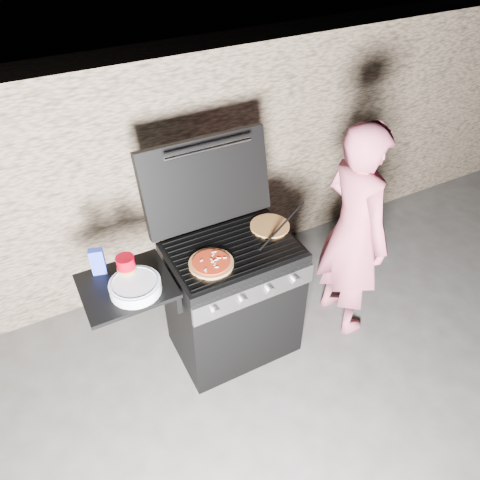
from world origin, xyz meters
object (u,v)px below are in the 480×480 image
sauce_jar (127,268)px  person (353,233)px  pizza_topped (211,263)px  gas_grill (199,312)px

sauce_jar → person: (1.48, -0.16, -0.18)m
pizza_topped → person: 1.03m
pizza_topped → person: size_ratio=0.16×
pizza_topped → sauce_jar: sauce_jar is taller
gas_grill → pizza_topped: size_ratio=5.08×
sauce_jar → person: bearing=-6.3°
person → pizza_topped: bearing=88.2°
pizza_topped → sauce_jar: bearing=165.4°
gas_grill → person: size_ratio=0.83×
gas_grill → pizza_topped: pizza_topped is taller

